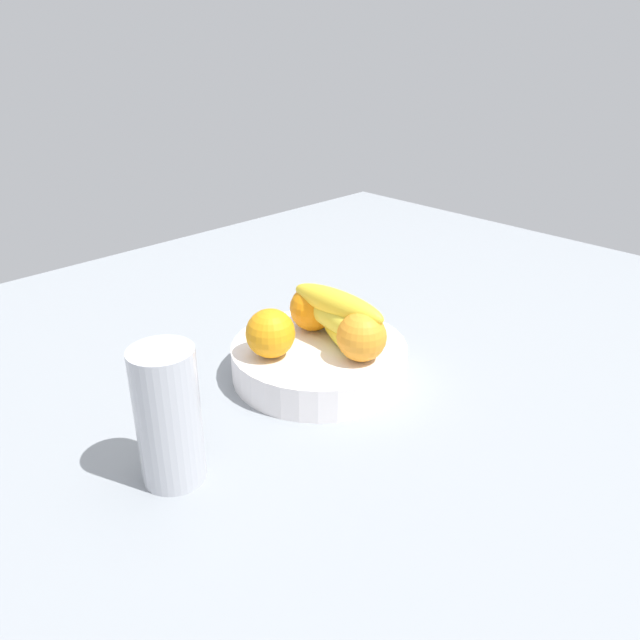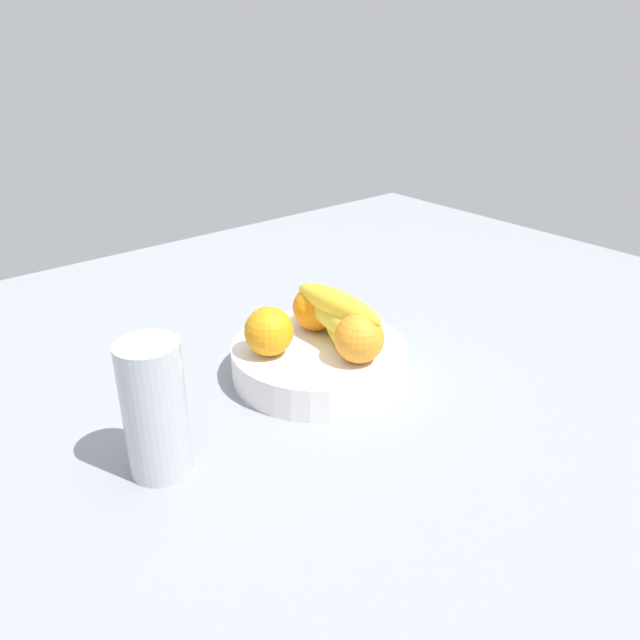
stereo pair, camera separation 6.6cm
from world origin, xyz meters
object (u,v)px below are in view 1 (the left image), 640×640
orange_center (313,308)px  thermos_tumbler (168,416)px  orange_front_right (362,337)px  orange_front_left (270,333)px  fruit_bowl (320,359)px  banana_bunch (336,316)px

orange_center → thermos_tumbler: (31.62, 9.57, -0.19)cm
orange_front_right → thermos_tumbler: size_ratio=0.42×
orange_front_right → thermos_tumbler: thermos_tumbler is taller
orange_front_left → orange_front_right: bearing=130.7°
fruit_bowl → thermos_tumbler: bearing=9.9°
fruit_bowl → thermos_tumbler: size_ratio=1.56×
orange_front_left → banana_bunch: 10.40cm
banana_bunch → thermos_tumbler: (31.14, 4.03, -0.85)cm
banana_bunch → thermos_tumbler: 31.42cm
orange_center → banana_bunch: size_ratio=0.38×
orange_front_left → thermos_tumbler: 22.65cm
fruit_bowl → orange_center: bearing=-122.5°
fruit_bowl → orange_front_left: orange_front_left is taller
orange_front_left → fruit_bowl: bearing=161.3°
orange_front_left → thermos_tumbler: thermos_tumbler is taller
orange_front_left → banana_bunch: bearing=160.4°
orange_front_right → thermos_tumbler: bearing=-4.3°
orange_front_right → orange_center: (-1.87, -11.81, 0.00)cm
orange_front_left → orange_center: (-10.26, -2.06, 0.00)cm
thermos_tumbler → fruit_bowl: bearing=-170.1°
orange_center → orange_front_left: bearing=11.3°
fruit_bowl → orange_front_left: 9.85cm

